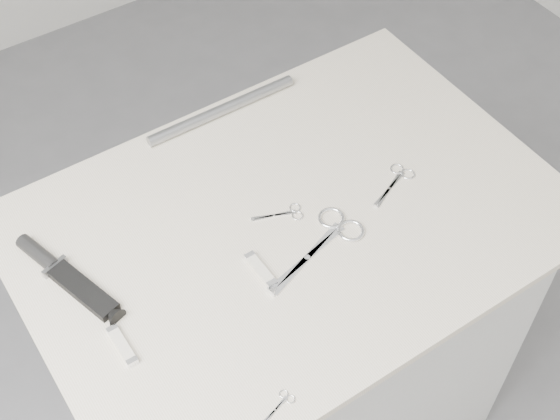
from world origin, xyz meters
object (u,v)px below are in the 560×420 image
pocket_knife_a (122,346)px  metal_rail (222,110)px  embroidery_scissors_a (397,179)px  large_shears (329,236)px  embroidery_scissors_b (285,214)px  pocket_knife_b (261,270)px  plinth (289,345)px  sheathed_knife (62,273)px  tiny_scissors (281,404)px

pocket_knife_a → metal_rail: size_ratio=0.24×
pocket_knife_a → embroidery_scissors_a: bearing=-86.7°
large_shears → embroidery_scissors_b: large_shears is taller
embroidery_scissors_b → pocket_knife_b: bearing=-121.2°
embroidery_scissors_b → pocket_knife_b: 0.14m
metal_rail → plinth: bearing=-96.7°
embroidery_scissors_b → sheathed_knife: sheathed_knife is taller
embroidery_scissors_b → pocket_knife_a: pocket_knife_a is taller
pocket_knife_a → pocket_knife_b: bearing=-90.0°
pocket_knife_a → sheathed_knife: bearing=7.0°
embroidery_scissors_b → embroidery_scissors_a: bearing=9.1°
plinth → sheathed_knife: (-0.41, 0.12, 0.48)m
tiny_scissors → sheathed_knife: sheathed_knife is taller
metal_rail → embroidery_scissors_a: bearing=-61.5°
large_shears → pocket_knife_a: 0.42m
plinth → embroidery_scissors_a: embroidery_scissors_a is taller
large_shears → embroidery_scissors_a: (0.19, 0.04, -0.00)m
embroidery_scissors_b → tiny_scissors: 0.38m
metal_rail → large_shears: bearing=-90.6°
sheathed_knife → metal_rail: size_ratio=0.71×
large_shears → metal_rail: 0.39m
embroidery_scissors_a → sheathed_knife: bearing=144.2°
large_shears → pocket_knife_b: 0.15m
pocket_knife_a → embroidery_scissors_b: bearing=-77.5°
large_shears → embroidery_scissors_b: size_ratio=2.33×
tiny_scissors → metal_rail: bearing=50.2°
sheathed_knife → plinth: bearing=-122.2°
embroidery_scissors_a → plinth: bearing=149.1°
embroidery_scissors_a → pocket_knife_a: size_ratio=1.46×
pocket_knife_a → pocket_knife_b: same height
sheathed_knife → large_shears: bearing=-129.7°
plinth → metal_rail: 0.58m
plinth → pocket_knife_a: 0.61m
metal_rail → sheathed_knife: bearing=-156.0°
embroidery_scissors_a → embroidery_scissors_b: size_ratio=1.24×
sheathed_knife → pocket_knife_b: 0.35m
plinth → embroidery_scissors_b: embroidery_scissors_b is taller
tiny_scissors → metal_rail: 0.66m
embroidery_scissors_b → pocket_knife_b: pocket_knife_b is taller
pocket_knife_b → large_shears: bearing=-92.2°
tiny_scissors → metal_rail: (0.26, 0.61, 0.01)m
pocket_knife_a → pocket_knife_b: size_ratio=1.00×
pocket_knife_a → plinth: bearing=-79.8°
large_shears → embroidery_scissors_a: 0.20m
metal_rail → pocket_knife_b: bearing=-111.4°
embroidery_scissors_b → metal_rail: bearing=103.1°
pocket_knife_a → metal_rail: metal_rail is taller
embroidery_scissors_a → pocket_knife_b: bearing=163.6°
embroidery_scissors_b → sheathed_knife: bearing=-173.0°
embroidery_scissors_a → pocket_knife_b: size_ratio=1.46×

